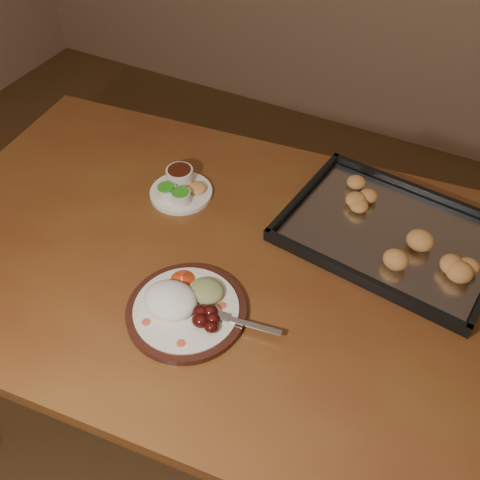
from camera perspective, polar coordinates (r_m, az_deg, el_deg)
The scene contains 5 objects.
ground at distance 1.78m, azimuth -9.22°, elevation -23.04°, with size 4.00×4.00×0.00m, color brown.
dining_table at distance 1.28m, azimuth -0.71°, elevation -5.03°, with size 1.58×1.05×0.75m.
dinner_plate at distance 1.11m, azimuth -5.91°, elevation -6.97°, with size 0.32×0.25×0.06m.
condiment_saucer at distance 1.36m, azimuth -6.42°, elevation 5.57°, with size 0.16×0.16×0.05m.
baking_tray at distance 1.29m, azimuth 15.86°, elevation 0.77°, with size 0.52×0.41×0.05m.
Camera 1 is at (0.51, -0.42, 1.65)m, focal length 40.00 mm.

